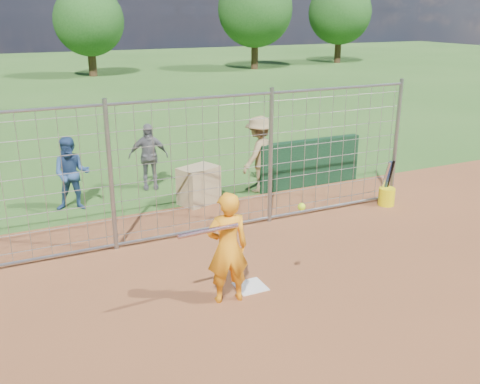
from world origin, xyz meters
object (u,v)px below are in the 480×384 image
bystander_a (72,174)px  equipment_bin (199,185)px  bystander_c (259,154)px  bucket_with_bats (387,194)px  bystander_b (148,156)px  batter (227,248)px

bystander_a → equipment_bin: size_ratio=1.91×
bystander_c → bucket_with_bats: (2.01, -1.98, -0.62)m
bystander_b → bucket_with_bats: size_ratio=1.56×
batter → bystander_c: size_ratio=0.94×
bystander_c → bucket_with_bats: 2.89m
bystander_c → bucket_with_bats: bystander_c is taller
bystander_a → batter: bearing=-58.1°
bystander_b → bucket_with_bats: bystander_b is taller
bystander_a → equipment_bin: bystander_a is taller
bystander_b → bystander_c: bystander_c is taller
bucket_with_bats → bystander_b: bearing=142.4°
batter → bystander_a: 4.90m
batter → bystander_a: (-1.38, 4.70, -0.05)m
bystander_a → equipment_bin: bearing=-1.1°
bystander_c → equipment_bin: size_ratio=2.15×
batter → equipment_bin: bearing=-96.6°
batter → bystander_a: size_ratio=1.06×
batter → bystander_c: (2.61, 4.14, 0.05)m
equipment_bin → bucket_with_bats: 3.97m
batter → bucket_with_bats: size_ratio=1.67×
batter → bystander_a: bearing=-64.9°
bystander_a → bystander_c: bearing=7.5°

